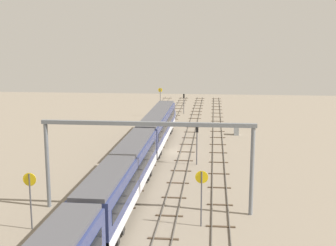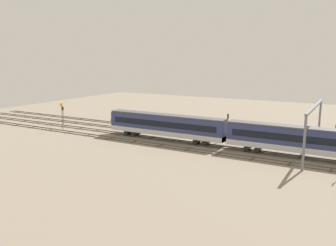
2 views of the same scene
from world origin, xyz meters
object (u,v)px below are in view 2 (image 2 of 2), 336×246
(signal_light_trackside_approach, at_px, (228,123))
(train, at_px, (298,141))
(speed_sign_far_trackside, at_px, (62,113))
(signal_light_trackside_departure, at_px, (63,113))
(speed_sign_near_foreground, at_px, (335,132))
(overhead_gantry, at_px, (314,118))
(relay_cabinet, at_px, (160,122))

(signal_light_trackside_approach, bearing_deg, train, 156.17)
(signal_light_trackside_approach, bearing_deg, speed_sign_far_trackside, 14.05)
(train, distance_m, speed_sign_far_trackside, 49.03)
(signal_light_trackside_approach, bearing_deg, signal_light_trackside_departure, 6.23)
(signal_light_trackside_approach, bearing_deg, speed_sign_near_foreground, -176.63)
(overhead_gantry, height_order, signal_light_trackside_approach, overhead_gantry)
(overhead_gantry, xyz_separation_m, relay_cabinet, (34.19, -9.51, -5.36))
(train, height_order, signal_light_trackside_approach, signal_light_trackside_approach)
(speed_sign_near_foreground, distance_m, relay_cabinet, 37.48)
(train, bearing_deg, signal_light_trackside_departure, -1.96)
(train, height_order, overhead_gantry, overhead_gantry)
(train, height_order, speed_sign_far_trackside, speed_sign_far_trackside)
(speed_sign_near_foreground, xyz_separation_m, signal_light_trackside_approach, (18.57, 1.09, 0.08))
(speed_sign_near_foreground, height_order, relay_cabinet, speed_sign_near_foreground)
(overhead_gantry, distance_m, speed_sign_near_foreground, 6.43)
(relay_cabinet, bearing_deg, overhead_gantry, 164.45)
(overhead_gantry, xyz_separation_m, speed_sign_far_trackside, (50.71, 5.00, -2.48))
(train, relative_size, speed_sign_near_foreground, 16.02)
(overhead_gantry, height_order, speed_sign_near_foreground, overhead_gantry)
(signal_light_trackside_departure, bearing_deg, speed_sign_near_foreground, -174.68)
(speed_sign_near_foreground, bearing_deg, train, 56.98)
(overhead_gantry, xyz_separation_m, speed_sign_near_foreground, (-2.93, -4.87, -3.01))
(train, xyz_separation_m, signal_light_trackside_approach, (13.88, -6.13, 0.58))
(train, bearing_deg, signal_light_trackside_approach, -23.83)
(speed_sign_near_foreground, xyz_separation_m, speed_sign_far_trackside, (53.64, 9.87, 0.52))
(relay_cabinet, bearing_deg, signal_light_trackside_approach, 162.83)
(train, height_order, relay_cabinet, train)
(speed_sign_far_trackside, distance_m, signal_light_trackside_departure, 6.32)
(train, bearing_deg, speed_sign_far_trackside, 3.10)
(overhead_gantry, distance_m, signal_light_trackside_departure, 55.19)
(speed_sign_far_trackside, height_order, signal_light_trackside_approach, speed_sign_far_trackside)
(speed_sign_far_trackside, relative_size, signal_light_trackside_approach, 1.18)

